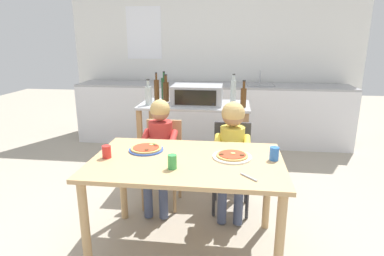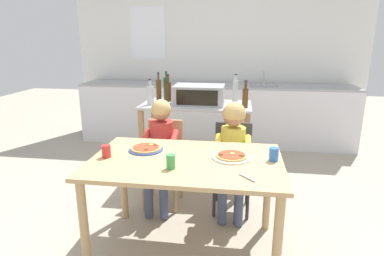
{
  "view_description": "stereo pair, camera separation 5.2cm",
  "coord_description": "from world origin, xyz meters",
  "px_view_note": "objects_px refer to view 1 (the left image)",
  "views": [
    {
      "loc": [
        0.31,
        -2.17,
        1.6
      ],
      "look_at": [
        0.0,
        0.3,
        0.9
      ],
      "focal_mm": 30.48,
      "sensor_mm": 36.0,
      "label": 1
    },
    {
      "loc": [
        0.36,
        -2.16,
        1.6
      ],
      "look_at": [
        0.0,
        0.3,
        0.9
      ],
      "focal_mm": 30.48,
      "sensor_mm": 36.0,
      "label": 2
    }
  ],
  "objects_px": {
    "toaster_oven": "(197,95)",
    "child_in_red_shirt": "(160,143)",
    "drinking_cup_blue": "(274,154)",
    "drinking_cup_red": "(107,152)",
    "pizza_plate_blue_rimmed": "(146,149)",
    "dining_table": "(187,172)",
    "kitchen_island_cart": "(194,130)",
    "bottle_slim_sauce": "(148,95)",
    "dining_chair_left": "(163,156)",
    "bottle_clear_vinegar": "(166,91)",
    "serving_spoon": "(249,177)",
    "bottle_tall_green_wine": "(157,90)",
    "bottle_brown_beer": "(233,91)",
    "bottle_squat_spirits": "(164,88)",
    "dining_chair_right": "(232,160)",
    "pizza_plate_white": "(232,156)",
    "bottle_dark_olive_oil": "(243,97)",
    "drinking_cup_green": "(172,162)",
    "child_in_yellow_shirt": "(232,144)"
  },
  "relations": [
    {
      "from": "pizza_plate_white",
      "to": "dining_table",
      "type": "bearing_deg",
      "value": -167.16
    },
    {
      "from": "toaster_oven",
      "to": "dining_chair_left",
      "type": "height_order",
      "value": "toaster_oven"
    },
    {
      "from": "bottle_squat_spirits",
      "to": "kitchen_island_cart",
      "type": "bearing_deg",
      "value": -29.08
    },
    {
      "from": "drinking_cup_green",
      "to": "pizza_plate_white",
      "type": "bearing_deg",
      "value": 32.96
    },
    {
      "from": "kitchen_island_cart",
      "to": "bottle_tall_green_wine",
      "type": "bearing_deg",
      "value": 175.05
    },
    {
      "from": "bottle_slim_sauce",
      "to": "bottle_dark_olive_oil",
      "type": "height_order",
      "value": "bottle_dark_olive_oil"
    },
    {
      "from": "pizza_plate_blue_rimmed",
      "to": "drinking_cup_red",
      "type": "distance_m",
      "value": 0.31
    },
    {
      "from": "bottle_dark_olive_oil",
      "to": "dining_chair_left",
      "type": "distance_m",
      "value": 1.02
    },
    {
      "from": "bottle_squat_spirits",
      "to": "dining_chair_right",
      "type": "distance_m",
      "value": 1.24
    },
    {
      "from": "bottle_dark_olive_oil",
      "to": "drinking_cup_green",
      "type": "xyz_separation_m",
      "value": [
        -0.49,
        -1.34,
        -0.21
      ]
    },
    {
      "from": "bottle_slim_sauce",
      "to": "serving_spoon",
      "type": "bearing_deg",
      "value": -55.04
    },
    {
      "from": "kitchen_island_cart",
      "to": "bottle_slim_sauce",
      "type": "distance_m",
      "value": 0.63
    },
    {
      "from": "toaster_oven",
      "to": "bottle_slim_sauce",
      "type": "distance_m",
      "value": 0.52
    },
    {
      "from": "pizza_plate_blue_rimmed",
      "to": "dining_table",
      "type": "bearing_deg",
      "value": -23.61
    },
    {
      "from": "bottle_dark_olive_oil",
      "to": "child_in_red_shirt",
      "type": "bearing_deg",
      "value": -144.19
    },
    {
      "from": "bottle_brown_beer",
      "to": "pizza_plate_blue_rimmed",
      "type": "bearing_deg",
      "value": -119.39
    },
    {
      "from": "dining_table",
      "to": "pizza_plate_blue_rimmed",
      "type": "relative_size",
      "value": 5.16
    },
    {
      "from": "bottle_clear_vinegar",
      "to": "bottle_squat_spirits",
      "type": "bearing_deg",
      "value": 111.97
    },
    {
      "from": "bottle_slim_sauce",
      "to": "serving_spoon",
      "type": "distance_m",
      "value": 1.77
    },
    {
      "from": "pizza_plate_white",
      "to": "drinking_cup_red",
      "type": "bearing_deg",
      "value": -172.77
    },
    {
      "from": "bottle_squat_spirits",
      "to": "drinking_cup_red",
      "type": "bearing_deg",
      "value": -94.13
    },
    {
      "from": "toaster_oven",
      "to": "bottle_brown_beer",
      "type": "height_order",
      "value": "bottle_brown_beer"
    },
    {
      "from": "pizza_plate_blue_rimmed",
      "to": "kitchen_island_cart",
      "type": "bearing_deg",
      "value": 77.85
    },
    {
      "from": "bottle_squat_spirits",
      "to": "pizza_plate_white",
      "type": "xyz_separation_m",
      "value": [
        0.79,
        -1.41,
        -0.27
      ]
    },
    {
      "from": "bottle_squat_spirits",
      "to": "drinking_cup_blue",
      "type": "distance_m",
      "value": 1.81
    },
    {
      "from": "bottle_clear_vinegar",
      "to": "child_in_red_shirt",
      "type": "height_order",
      "value": "bottle_clear_vinegar"
    },
    {
      "from": "pizza_plate_blue_rimmed",
      "to": "dining_chair_right",
      "type": "bearing_deg",
      "value": 40.36
    },
    {
      "from": "bottle_slim_sauce",
      "to": "drinking_cup_blue",
      "type": "xyz_separation_m",
      "value": [
        1.19,
        -1.1,
        -0.21
      ]
    },
    {
      "from": "bottle_brown_beer",
      "to": "child_in_red_shirt",
      "type": "xyz_separation_m",
      "value": [
        -0.66,
        -0.71,
        -0.37
      ]
    },
    {
      "from": "drinking_cup_blue",
      "to": "drinking_cup_red",
      "type": "distance_m",
      "value": 1.2
    },
    {
      "from": "bottle_clear_vinegar",
      "to": "serving_spoon",
      "type": "xyz_separation_m",
      "value": [
        0.86,
        -1.65,
        -0.26
      ]
    },
    {
      "from": "toaster_oven",
      "to": "pizza_plate_white",
      "type": "relative_size",
      "value": 1.87
    },
    {
      "from": "bottle_tall_green_wine",
      "to": "toaster_oven",
      "type": "bearing_deg",
      "value": -6.4
    },
    {
      "from": "bottle_squat_spirits",
      "to": "pizza_plate_white",
      "type": "distance_m",
      "value": 1.64
    },
    {
      "from": "bottle_squat_spirits",
      "to": "bottle_tall_green_wine",
      "type": "xyz_separation_m",
      "value": [
        -0.05,
        -0.17,
        0.0
      ]
    },
    {
      "from": "bottle_clear_vinegar",
      "to": "child_in_yellow_shirt",
      "type": "bearing_deg",
      "value": -46.4
    },
    {
      "from": "bottle_brown_beer",
      "to": "toaster_oven",
      "type": "bearing_deg",
      "value": -172.49
    },
    {
      "from": "bottle_tall_green_wine",
      "to": "child_in_red_shirt",
      "type": "relative_size",
      "value": 0.32
    },
    {
      "from": "child_in_yellow_shirt",
      "to": "bottle_slim_sauce",
      "type": "bearing_deg",
      "value": 147.56
    },
    {
      "from": "child_in_yellow_shirt",
      "to": "drinking_cup_green",
      "type": "relative_size",
      "value": 10.52
    },
    {
      "from": "toaster_oven",
      "to": "pizza_plate_white",
      "type": "xyz_separation_m",
      "value": [
        0.39,
        -1.19,
        -0.24
      ]
    },
    {
      "from": "bottle_tall_green_wine",
      "to": "child_in_red_shirt",
      "type": "distance_m",
      "value": 0.82
    },
    {
      "from": "pizza_plate_white",
      "to": "drinking_cup_red",
      "type": "height_order",
      "value": "drinking_cup_red"
    },
    {
      "from": "toaster_oven",
      "to": "child_in_red_shirt",
      "type": "xyz_separation_m",
      "value": [
        -0.27,
        -0.66,
        -0.34
      ]
    },
    {
      "from": "bottle_dark_olive_oil",
      "to": "child_in_red_shirt",
      "type": "distance_m",
      "value": 1.0
    },
    {
      "from": "bottle_clear_vinegar",
      "to": "dining_chair_right",
      "type": "bearing_deg",
      "value": -41.82
    },
    {
      "from": "bottle_slim_sauce",
      "to": "bottle_clear_vinegar",
      "type": "relative_size",
      "value": 0.9
    },
    {
      "from": "dining_chair_left",
      "to": "child_in_yellow_shirt",
      "type": "height_order",
      "value": "child_in_yellow_shirt"
    },
    {
      "from": "bottle_brown_beer",
      "to": "bottle_squat_spirits",
      "type": "bearing_deg",
      "value": 167.64
    },
    {
      "from": "bottle_brown_beer",
      "to": "serving_spoon",
      "type": "bearing_deg",
      "value": -86.05
    }
  ]
}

